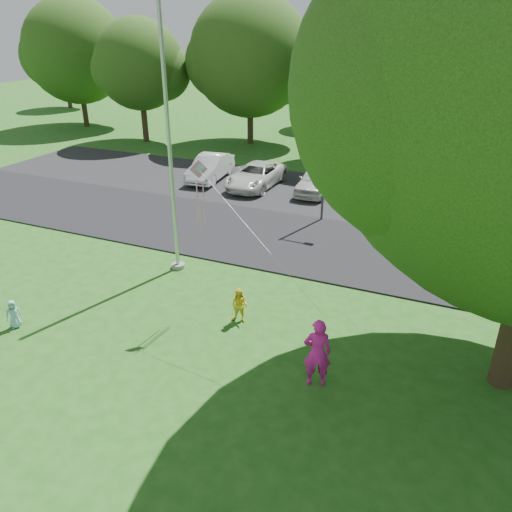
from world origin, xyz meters
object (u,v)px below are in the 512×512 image
at_px(woman, 317,353).
at_px(kite, 202,187).
at_px(trash_can, 390,211).
at_px(child_yellow, 240,306).
at_px(flagpole, 170,158).
at_px(street_lamp, 330,153).
at_px(child_blue, 14,314).

xyz_separation_m(woman, kite, (-4.19, 1.98, 3.15)).
relative_size(trash_can, woman, 0.53).
height_order(woman, child_yellow, woman).
relative_size(child_yellow, kite, 0.25).
bearing_deg(child_yellow, flagpole, 144.59).
distance_m(street_lamp, woman, 11.72).
bearing_deg(kite, child_blue, 176.20).
bearing_deg(flagpole, child_yellow, -33.33).
xyz_separation_m(trash_can, child_yellow, (-2.68, -10.43, 0.06)).
height_order(flagpole, kite, flagpole).
height_order(flagpole, trash_can, flagpole).
bearing_deg(child_blue, flagpole, 13.72).
bearing_deg(kite, child_yellow, -43.17).
relative_size(child_blue, kite, 0.20).
height_order(flagpole, child_blue, flagpole).
bearing_deg(street_lamp, flagpole, -116.23).
distance_m(street_lamp, child_yellow, 9.64).
bearing_deg(street_lamp, child_blue, -114.28).
bearing_deg(flagpole, street_lamp, 61.63).
height_order(trash_can, woman, woman).
xyz_separation_m(flagpole, child_blue, (-2.38, -5.39, -3.71)).
relative_size(woman, kite, 0.42).
relative_size(trash_can, kite, 0.22).
xyz_separation_m(flagpole, trash_can, (6.37, 8.00, -3.66)).
xyz_separation_m(flagpole, kite, (2.49, -2.28, -0.06)).
relative_size(woman, child_blue, 2.10).
bearing_deg(trash_can, woman, -88.56).
distance_m(child_blue, kite, 6.84).
bearing_deg(woman, street_lamp, -95.74).
bearing_deg(street_lamp, trash_can, 25.37).
bearing_deg(child_blue, child_yellow, -26.44).
bearing_deg(child_blue, street_lamp, 11.14).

